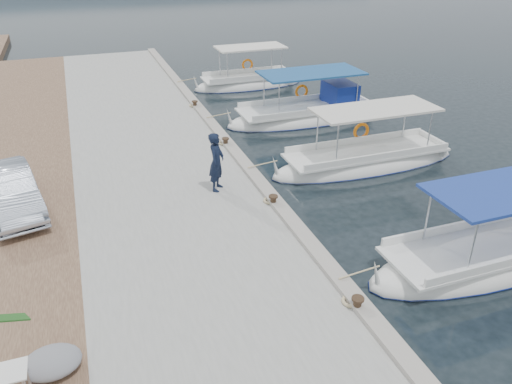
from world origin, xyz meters
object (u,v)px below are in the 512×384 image
(fishing_caique_e, at_px, (248,84))
(fisherman, at_px, (217,162))
(fishing_caique_c, at_px, (365,162))
(fishing_caique_d, at_px, (308,115))
(parked_car, at_px, (10,191))
(fishing_caique_b, at_px, (493,258))

(fishing_caique_e, relative_size, fisherman, 3.30)
(fishing_caique_c, relative_size, fishing_caique_d, 0.98)
(fishing_caique_c, distance_m, fishing_caique_d, 5.52)
(fisherman, relative_size, parked_car, 0.49)
(fishing_caique_c, bearing_deg, parked_car, -179.02)
(fishing_caique_d, height_order, parked_car, fishing_caique_d)
(fishing_caique_d, bearing_deg, fishing_caique_b, -90.91)
(fishing_caique_b, distance_m, parked_car, 13.70)
(fishing_caique_b, relative_size, fishing_caique_e, 1.20)
(fishing_caique_d, relative_size, fisherman, 4.05)
(fishing_caique_d, height_order, fishing_caique_e, same)
(fishing_caique_d, xyz_separation_m, fishing_caique_e, (-0.82, 6.21, -0.06))
(fishing_caique_e, bearing_deg, fishing_caique_b, -88.04)
(fishing_caique_e, relative_size, parked_car, 1.61)
(parked_car, bearing_deg, fishing_caique_b, -40.63)
(fishing_caique_b, xyz_separation_m, fishing_caique_d, (0.19, 12.09, 0.06))
(fishing_caique_b, height_order, parked_car, fishing_caique_b)
(fisherman, bearing_deg, fishing_caique_c, -48.25)
(fishing_caique_d, distance_m, parked_car, 13.59)
(parked_car, bearing_deg, fisherman, -19.48)
(fishing_caique_e, bearing_deg, fishing_caique_d, -82.47)
(fishing_caique_d, height_order, fisherman, fisherman)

